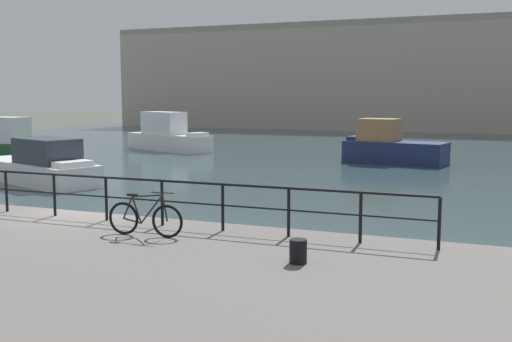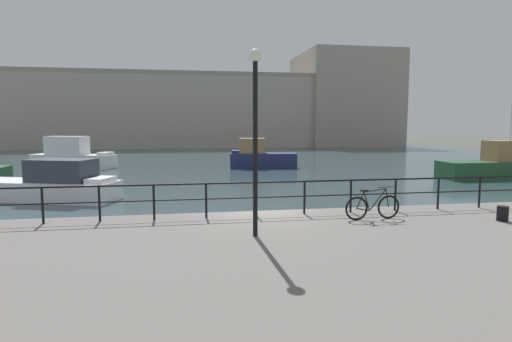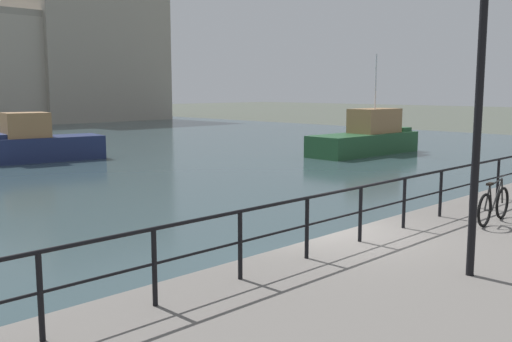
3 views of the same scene
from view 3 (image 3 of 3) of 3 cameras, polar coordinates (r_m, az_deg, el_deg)
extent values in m
plane|color=#4C5147|center=(12.09, 7.95, -10.24)|extent=(240.00, 240.00, 0.00)
cube|color=gray|center=(78.02, -17.18, 11.05)|extent=(16.26, 17.39, 16.68)
cube|color=navy|center=(32.94, -20.01, 2.12)|extent=(6.06, 3.24, 1.28)
cube|color=#997047|center=(32.60, -21.83, 4.25)|extent=(2.47, 2.23, 1.30)
cube|color=#23512D|center=(34.49, 10.62, 2.66)|extent=(7.87, 2.65, 1.22)
cube|color=#997047|center=(35.20, 11.65, 4.90)|extent=(3.21, 1.86, 1.43)
cube|color=#23512D|center=(37.11, 13.67, 4.07)|extent=(0.99, 1.72, 0.24)
cylinder|color=silver|center=(35.16, 11.76, 8.68)|extent=(0.10, 0.10, 3.21)
cylinder|color=black|center=(7.12, -20.56, -11.60)|extent=(0.07, 0.07, 1.05)
cylinder|color=black|center=(7.84, -10.02, -9.40)|extent=(0.07, 0.07, 1.05)
cylinder|color=black|center=(8.77, -1.58, -7.38)|extent=(0.07, 0.07, 1.05)
cylinder|color=black|center=(9.86, 5.06, -5.67)|extent=(0.07, 0.07, 1.05)
cylinder|color=black|center=(11.06, 10.29, -4.25)|extent=(0.07, 0.07, 1.05)
cylinder|color=black|center=(12.34, 14.45, -3.10)|extent=(0.07, 0.07, 1.05)
cylinder|color=black|center=(13.68, 17.80, -2.16)|extent=(0.07, 0.07, 1.05)
cylinder|color=black|center=(15.06, 20.55, -1.38)|extent=(0.07, 0.07, 1.05)
cylinder|color=black|center=(16.47, 22.83, -0.73)|extent=(0.07, 0.07, 1.05)
cylinder|color=black|center=(10.35, 7.88, -2.09)|extent=(20.20, 0.06, 0.06)
cylinder|color=black|center=(10.44, 7.83, -4.64)|extent=(20.20, 0.04, 0.04)
torus|color=black|center=(13.95, 23.19, -2.93)|extent=(0.72, 0.10, 0.72)
torus|color=black|center=(12.97, 21.69, -3.63)|extent=(0.72, 0.10, 0.72)
cylinder|color=black|center=(13.56, 22.75, -2.16)|extent=(0.55, 0.07, 0.66)
cylinder|color=black|center=(13.23, 22.22, -2.53)|extent=(0.24, 0.05, 0.58)
cylinder|color=black|center=(13.43, 22.67, -1.03)|extent=(0.72, 0.08, 0.11)
cylinder|color=black|center=(13.18, 22.00, -3.65)|extent=(0.43, 0.06, 0.12)
cylinder|color=black|center=(13.03, 21.91, -2.49)|extent=(0.26, 0.05, 0.51)
cylinder|color=black|center=(13.85, 23.18, -1.82)|extent=(0.14, 0.04, 0.57)
cube|color=black|center=(13.09, 22.15, -1.20)|extent=(0.23, 0.10, 0.05)
cylinder|color=black|center=(13.75, 23.19, -0.49)|extent=(0.52, 0.06, 0.02)
cylinder|color=black|center=(9.28, 21.04, 3.39)|extent=(0.12, 0.12, 4.38)
camera|label=1|loc=(20.14, 63.11, 4.10)|focal=42.95mm
camera|label=2|loc=(9.35, 89.93, -0.22)|focal=29.60mm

